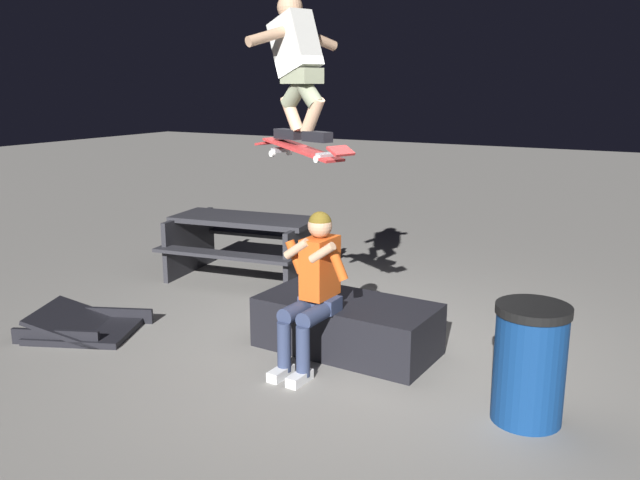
{
  "coord_description": "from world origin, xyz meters",
  "views": [
    {
      "loc": [
        -2.39,
        4.93,
        2.29
      ],
      "look_at": [
        0.15,
        0.36,
        1.05
      ],
      "focal_mm": 37.2,
      "sensor_mm": 36.0,
      "label": 1
    }
  ],
  "objects_px": {
    "ledge_box_main": "(347,325)",
    "skater_airborne": "(297,61)",
    "skateboard": "(302,150)",
    "kicker_ramp": "(86,328)",
    "person_sitting_on_ledge": "(313,284)",
    "picnic_table_back": "(245,237)",
    "trash_bin": "(530,363)"
  },
  "relations": [
    {
      "from": "ledge_box_main",
      "to": "skater_airborne",
      "type": "relative_size",
      "value": 1.38
    },
    {
      "from": "skateboard",
      "to": "kicker_ramp",
      "type": "relative_size",
      "value": 0.92
    },
    {
      "from": "person_sitting_on_ledge",
      "to": "skateboard",
      "type": "height_order",
      "value": "skateboard"
    },
    {
      "from": "skateboard",
      "to": "picnic_table_back",
      "type": "xyz_separation_m",
      "value": [
        1.81,
        -1.7,
        -1.28
      ]
    },
    {
      "from": "ledge_box_main",
      "to": "person_sitting_on_ledge",
      "type": "bearing_deg",
      "value": 77.75
    },
    {
      "from": "person_sitting_on_ledge",
      "to": "kicker_ramp",
      "type": "distance_m",
      "value": 2.36
    },
    {
      "from": "ledge_box_main",
      "to": "skateboard",
      "type": "bearing_deg",
      "value": 50.66
    },
    {
      "from": "kicker_ramp",
      "to": "person_sitting_on_ledge",
      "type": "bearing_deg",
      "value": -169.49
    },
    {
      "from": "ledge_box_main",
      "to": "trash_bin",
      "type": "height_order",
      "value": "trash_bin"
    },
    {
      "from": "person_sitting_on_ledge",
      "to": "picnic_table_back",
      "type": "bearing_deg",
      "value": -42.61
    },
    {
      "from": "ledge_box_main",
      "to": "kicker_ramp",
      "type": "relative_size",
      "value": 1.38
    },
    {
      "from": "kicker_ramp",
      "to": "trash_bin",
      "type": "xyz_separation_m",
      "value": [
        -3.98,
        -0.33,
        0.37
      ]
    },
    {
      "from": "kicker_ramp",
      "to": "picnic_table_back",
      "type": "relative_size",
      "value": 0.6
    },
    {
      "from": "skateboard",
      "to": "kicker_ramp",
      "type": "xyz_separation_m",
      "value": [
        2.07,
        0.53,
        -1.72
      ]
    },
    {
      "from": "ledge_box_main",
      "to": "picnic_table_back",
      "type": "xyz_separation_m",
      "value": [
        2.07,
        -1.39,
        0.27
      ]
    },
    {
      "from": "skateboard",
      "to": "skater_airborne",
      "type": "distance_m",
      "value": 0.69
    },
    {
      "from": "skateboard",
      "to": "trash_bin",
      "type": "height_order",
      "value": "skateboard"
    },
    {
      "from": "ledge_box_main",
      "to": "skateboard",
      "type": "xyz_separation_m",
      "value": [
        0.26,
        0.31,
        1.55
      ]
    },
    {
      "from": "ledge_box_main",
      "to": "kicker_ramp",
      "type": "height_order",
      "value": "ledge_box_main"
    },
    {
      "from": "ledge_box_main",
      "to": "skater_airborne",
      "type": "height_order",
      "value": "skater_airborne"
    },
    {
      "from": "skater_airborne",
      "to": "trash_bin",
      "type": "bearing_deg",
      "value": 173.8
    },
    {
      "from": "ledge_box_main",
      "to": "skater_airborne",
      "type": "xyz_separation_m",
      "value": [
        0.31,
        0.29,
        2.24
      ]
    },
    {
      "from": "trash_bin",
      "to": "person_sitting_on_ledge",
      "type": "bearing_deg",
      "value": -2.63
    },
    {
      "from": "kicker_ramp",
      "to": "picnic_table_back",
      "type": "bearing_deg",
      "value": -96.5
    },
    {
      "from": "picnic_table_back",
      "to": "trash_bin",
      "type": "distance_m",
      "value": 4.19
    },
    {
      "from": "kicker_ramp",
      "to": "trash_bin",
      "type": "height_order",
      "value": "trash_bin"
    },
    {
      "from": "ledge_box_main",
      "to": "picnic_table_back",
      "type": "relative_size",
      "value": 0.83
    },
    {
      "from": "kicker_ramp",
      "to": "picnic_table_back",
      "type": "xyz_separation_m",
      "value": [
        -0.25,
        -2.23,
        0.45
      ]
    },
    {
      "from": "skater_airborne",
      "to": "kicker_ramp",
      "type": "xyz_separation_m",
      "value": [
        2.02,
        0.55,
        -2.41
      ]
    },
    {
      "from": "person_sitting_on_ledge",
      "to": "kicker_ramp",
      "type": "bearing_deg",
      "value": 10.51
    },
    {
      "from": "person_sitting_on_ledge",
      "to": "trash_bin",
      "type": "bearing_deg",
      "value": 177.37
    },
    {
      "from": "person_sitting_on_ledge",
      "to": "kicker_ramp",
      "type": "relative_size",
      "value": 1.15
    }
  ]
}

